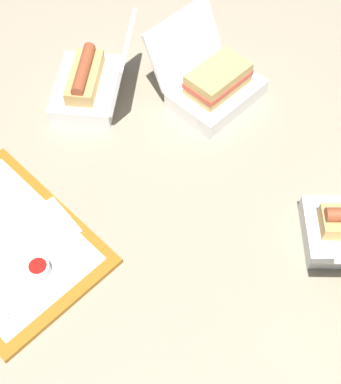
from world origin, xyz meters
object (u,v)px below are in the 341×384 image
object	(u,v)px
food_tray	(4,243)
clamshell_hotdog_left	(91,83)
ketchup_cup	(39,269)
clamshell_sandwich_front	(213,84)

from	to	relation	value
food_tray	clamshell_hotdog_left	size ratio (longest dim) A/B	1.62
ketchup_cup	clamshell_sandwich_front	xyz separation A→B (m)	(-0.02, -0.55, 0.02)
ketchup_cup	clamshell_hotdog_left	distance (m)	0.45
food_tray	clamshell_hotdog_left	xyz separation A→B (m)	(0.11, -0.39, 0.03)
food_tray	ketchup_cup	world-z (taller)	ketchup_cup
ketchup_cup	clamshell_hotdog_left	bearing A→B (deg)	-62.89
food_tray	clamshell_sandwich_front	world-z (taller)	clamshell_sandwich_front
clamshell_hotdog_left	clamshell_sandwich_front	size ratio (longest dim) A/B	1.08
ketchup_cup	clamshell_hotdog_left	size ratio (longest dim) A/B	0.16
food_tray	clamshell_sandwich_front	distance (m)	0.56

